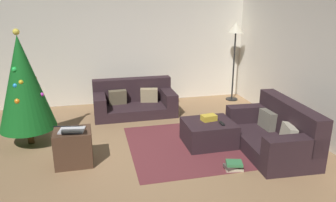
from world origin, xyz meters
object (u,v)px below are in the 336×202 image
Objects in this scene: couch_left at (134,101)px; side_table at (74,147)px; christmas_tree at (23,83)px; book_stack at (233,166)px; tv_remote at (222,123)px; ottoman at (209,133)px; corner_lamp at (236,34)px; couch_right at (276,133)px; laptop at (71,129)px; gift_box at (209,118)px.

side_table is at bearing 60.46° from couch_left.
christmas_tree is 3.46m from book_stack.
side_table is (-2.30, -0.05, -0.14)m from tv_remote.
corner_lamp is at bearing 57.40° from ottoman.
ottoman is at bearing -13.72° from christmas_tree.
laptop is at bearing 89.38° from couch_right.
gift_box is 1.03m from book_stack.
couch_left is 6.92× the size of gift_box.
laptop is (-2.16, -0.32, 0.14)m from gift_box.
christmas_tree is 1.39m from side_table.
couch_right reaches higher than ottoman.
gift_box is at bearing 119.59° from couch_left.
corner_lamp reaches higher than couch_left.
tv_remote reaches higher than ottoman.
ottoman is at bearing 6.85° from laptop.
couch_left is 2.09m from ottoman.
couch_left is 0.99× the size of couch_right.
corner_lamp reaches higher than side_table.
christmas_tree reaches higher than couch_left.
gift_box is 0.25m from tv_remote.
couch_right is at bearing -30.16° from gift_box.
christmas_tree is at bearing 129.39° from side_table.
gift_box is at bearing -12.41° from christmas_tree.
tv_remote is (1.15, -1.98, 0.13)m from couch_left.
christmas_tree is at bearing 76.22° from couch_right.
christmas_tree is (-3.03, 0.84, 0.63)m from tv_remote.
book_stack is (-0.90, -0.43, -0.24)m from couch_right.
laptop reaches higher than gift_box.
side_table is at bearing -174.77° from ottoman.
christmas_tree reaches higher than couch_right.
corner_lamp is (0.49, 2.70, 1.27)m from couch_right.
book_stack is at bearing -113.92° from corner_lamp.
book_stack is at bearing -88.78° from gift_box.
laptop is at bearing 60.98° from couch_left.
gift_box is 2.19m from laptop.
book_stack is (2.18, -0.64, -0.52)m from laptop.
gift_box reaches higher than tv_remote.
couch_right is 0.85m from tv_remote.
side_table is 2.29m from book_stack.
christmas_tree is (-1.88, -1.13, 0.77)m from couch_left.
tv_remote is at bearing -118.03° from corner_lamp.
ottoman is 0.91m from book_stack.
couch_right is 3.62× the size of laptop.
ottoman is at bearing 66.72° from couch_right.
gift_box is 0.13× the size of christmas_tree.
corner_lamp reaches higher than ottoman.
ottoman is at bearing 92.59° from book_stack.
christmas_tree is at bearing -160.36° from corner_lamp.
couch_left reaches higher than tv_remote.
laptop is 1.66× the size of book_stack.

